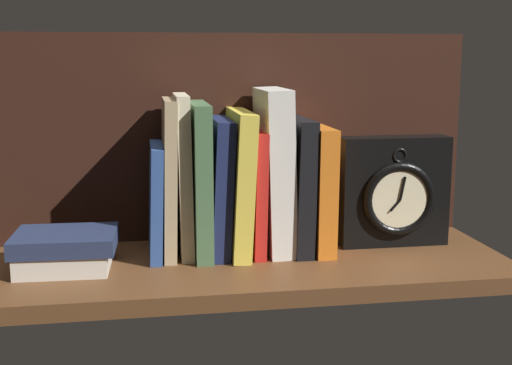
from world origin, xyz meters
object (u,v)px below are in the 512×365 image
Objects in this scene: book_tan_shortstories at (169,178)px; book_orange_pandolfini at (316,187)px; book_black_skeptic at (297,184)px; book_stack_side at (65,250)px; book_blue_modern at (156,200)px; book_white_catcher at (274,170)px; book_green_romantic at (200,179)px; book_yellow_seinlanguage at (238,182)px; book_red_requiem at (255,191)px; framed_clock at (394,192)px; book_cream_twain at (183,175)px; book_navy_bierce at (219,186)px.

book_orange_pandolfini is at bearing 0.00° from book_tan_shortstories.
book_stack_side is (-36.11, -5.08, -7.75)cm from book_black_skeptic.
book_blue_modern is 0.68× the size of book_white_catcher.
book_green_romantic is 22.95cm from book_stack_side.
book_yellow_seinlanguage is (6.09, 0.00, -0.66)cm from book_green_romantic.
book_red_requiem is at bearing 0.00° from book_blue_modern.
book_tan_shortstories reaches higher than book_black_skeptic.
framed_clock is (25.73, -0.81, -2.38)cm from book_yellow_seinlanguage.
book_stack_side is (-17.90, -5.08, -9.70)cm from book_cream_twain.
book_cream_twain is 8.77cm from book_yellow_seinlanguage.
book_stack_side is (-23.47, -5.08, -7.80)cm from book_navy_bierce.
book_cream_twain is 5.89cm from book_navy_bierce.
book_black_skeptic is 3.26cm from book_orange_pandolfini.
framed_clock is at bearing -1.19° from book_blue_modern.
book_cream_twain is at bearing 0.00° from book_blue_modern.
book_orange_pandolfini is (18.82, 0.00, -1.93)cm from book_green_romantic.
book_red_requiem is at bearing 180.00° from book_black_skeptic.
book_white_catcher is 1.22× the size of book_black_skeptic.
book_blue_modern is 0.70× the size of book_cream_twain.
book_navy_bierce is at bearing 180.00° from book_orange_pandolfini.
book_cream_twain reaches higher than framed_clock.
book_white_catcher reaches higher than framed_clock.
book_stack_side is at bearing -167.80° from book_navy_bierce.
book_stack_side is at bearing -170.13° from book_red_requiem.
book_navy_bierce is at bearing 180.00° from book_white_catcher.
book_cream_twain is at bearing 180.00° from book_orange_pandolfini.
book_black_skeptic is 1.40× the size of book_stack_side.
book_yellow_seinlanguage is 12.79cm from book_orange_pandolfini.
framed_clock is at bearing -2.32° from book_white_catcher.
book_blue_modern reaches higher than book_stack_side.
book_tan_shortstories is at bearing 0.00° from book_blue_modern.
book_cream_twain is at bearing 180.00° from book_black_skeptic.
book_green_romantic is 1.12× the size of book_navy_bierce.
book_white_catcher is (8.92, -0.00, 2.28)cm from book_navy_bierce.
book_orange_pandolfini is 13.07cm from framed_clock.
book_red_requiem is (11.27, 0.00, -2.80)cm from book_cream_twain.
book_black_skeptic is (3.72, 0.00, -2.33)cm from book_white_catcher.
book_white_catcher is at bearing -0.00° from book_blue_modern.
book_stack_side is (-29.17, -5.08, -6.90)cm from book_red_requiem.
book_cream_twain is at bearing -180.00° from book_navy_bierce.
framed_clock is (23.13, -0.81, -0.89)cm from book_red_requiem.
book_white_catcher is (3.22, -0.00, 3.17)cm from book_red_requiem.
book_green_romantic is 8.95cm from book_red_requiem.
book_blue_modern is 0.71× the size of book_tan_shortstories.
book_tan_shortstories is 0.97× the size of book_cream_twain.
book_orange_pandolfini is (6.91, 0.00, -2.97)cm from book_white_catcher.
book_yellow_seinlanguage reaches higher than book_stack_side.
book_stack_side is at bearing -172.00° from book_black_skeptic.
framed_clock is at bearing -1.34° from book_cream_twain.
book_black_skeptic is 37.28cm from book_stack_side.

